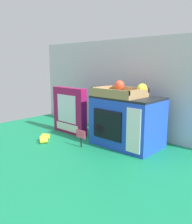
% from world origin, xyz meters
% --- Properties ---
extents(ground_plane, '(1.70, 1.70, 0.00)m').
position_xyz_m(ground_plane, '(0.00, 0.00, 0.00)').
color(ground_plane, '#147A4C').
rests_on(ground_plane, ground).
extents(display_back_panel, '(1.61, 0.03, 0.63)m').
position_xyz_m(display_back_panel, '(0.00, 0.28, 0.31)').
color(display_back_panel, '#B7BABF').
rests_on(display_back_panel, ground).
extents(toy_microwave, '(0.38, 0.25, 0.29)m').
position_xyz_m(toy_microwave, '(0.20, 0.06, 0.14)').
color(toy_microwave, blue).
rests_on(toy_microwave, ground).
extents(food_groups_crate, '(0.28, 0.21, 0.08)m').
position_xyz_m(food_groups_crate, '(0.16, 0.05, 0.31)').
color(food_groups_crate, '#A37F51').
rests_on(food_groups_crate, toy_microwave).
extents(cookie_set_box, '(0.29, 0.05, 0.31)m').
position_xyz_m(cookie_set_box, '(-0.24, -0.00, 0.15)').
color(cookie_set_box, '#99144C').
rests_on(cookie_set_box, ground).
extents(price_sign, '(0.07, 0.01, 0.10)m').
position_xyz_m(price_sign, '(0.03, -0.15, 0.07)').
color(price_sign, black).
rests_on(price_sign, ground).
extents(loose_toy_banana, '(0.12, 0.11, 0.03)m').
position_xyz_m(loose_toy_banana, '(-0.22, -0.23, 0.02)').
color(loose_toy_banana, yellow).
rests_on(loose_toy_banana, ground).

